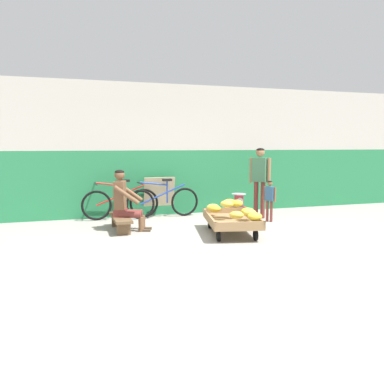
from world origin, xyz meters
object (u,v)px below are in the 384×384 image
object	(u,v)px
banana_cart	(231,221)
weighing_scale	(239,200)
customer_child	(270,196)
bicycle_near_left	(121,203)
vendor_seated	(125,200)
plastic_crate	(239,215)
low_bench	(121,220)
shopping_bag	(254,220)
sign_board	(159,196)
bicycle_far_left	(163,202)
customer_adult	(260,175)

from	to	relation	value
banana_cart	weighing_scale	distance (m)	1.16
customer_child	bicycle_near_left	bearing A→B (deg)	157.70
vendor_seated	plastic_crate	world-z (taller)	vendor_seated
low_bench	shopping_bag	world-z (taller)	low_bench
plastic_crate	sign_board	xyz separation A→B (m)	(-1.42, 1.23, 0.29)
bicycle_far_left	bicycle_near_left	bearing A→B (deg)	174.21
plastic_crate	sign_board	distance (m)	1.90
vendor_seated	bicycle_far_left	size ratio (longest dim) A/B	0.69
weighing_scale	bicycle_far_left	distance (m)	1.69
bicycle_near_left	customer_child	xyz separation A→B (m)	(2.94, -1.21, 0.18)
low_bench	customer_adult	bearing A→B (deg)	7.33
sign_board	shopping_bag	bearing A→B (deg)	-48.62
low_bench	shopping_bag	bearing A→B (deg)	-8.88
vendor_seated	plastic_crate	xyz separation A→B (m)	(2.37, 0.14, -0.42)
vendor_seated	plastic_crate	distance (m)	2.41
plastic_crate	low_bench	bearing A→B (deg)	-177.48
customer_adult	vendor_seated	bearing A→B (deg)	-171.95
banana_cart	vendor_seated	xyz separation A→B (m)	(-1.79, 0.85, 0.33)
plastic_crate	customer_child	size ratio (longest dim) A/B	0.42
weighing_scale	customer_adult	xyz separation A→B (m)	(0.62, 0.29, 0.50)
bicycle_near_left	low_bench	bearing A→B (deg)	-96.60
plastic_crate	customer_child	xyz separation A→B (m)	(0.62, -0.17, 0.38)
low_bench	sign_board	xyz separation A→B (m)	(1.02, 1.34, 0.24)
sign_board	customer_adult	size ratio (longest dim) A/B	0.58
bicycle_near_left	bicycle_far_left	world-z (taller)	same
bicycle_far_left	customer_child	bearing A→B (deg)	-28.79
bicycle_near_left	customer_adult	world-z (taller)	customer_adult
weighing_scale	customer_adult	size ratio (longest dim) A/B	0.20
low_bench	bicycle_far_left	size ratio (longest dim) A/B	0.67
banana_cart	sign_board	world-z (taller)	sign_board
vendor_seated	shopping_bag	xyz separation A→B (m)	(2.47, -0.37, -0.45)
customer_adult	customer_child	size ratio (longest dim) A/B	1.78
plastic_crate	weighing_scale	world-z (taller)	weighing_scale
plastic_crate	banana_cart	bearing A→B (deg)	-120.52
low_bench	plastic_crate	bearing A→B (deg)	2.52
plastic_crate	customer_adult	xyz separation A→B (m)	(0.62, 0.29, 0.80)
weighing_scale	vendor_seated	bearing A→B (deg)	-176.76
plastic_crate	bicycle_far_left	bearing A→B (deg)	146.20
banana_cart	shopping_bag	size ratio (longest dim) A/B	6.57
shopping_bag	sign_board	bearing A→B (deg)	131.38
low_bench	customer_child	world-z (taller)	customer_child
bicycle_near_left	customer_child	world-z (taller)	customer_child
low_bench	plastic_crate	xyz separation A→B (m)	(2.45, 0.11, -0.05)
customer_child	sign_board	bearing A→B (deg)	145.55
vendor_seated	sign_board	xyz separation A→B (m)	(0.94, 1.37, -0.13)
low_bench	bicycle_far_left	distance (m)	1.49
bicycle_far_left	customer_child	xyz separation A→B (m)	(2.02, -1.11, 0.18)
banana_cart	shopping_bag	bearing A→B (deg)	34.66
sign_board	shopping_bag	distance (m)	2.34
bicycle_far_left	shopping_bag	world-z (taller)	bicycle_far_left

